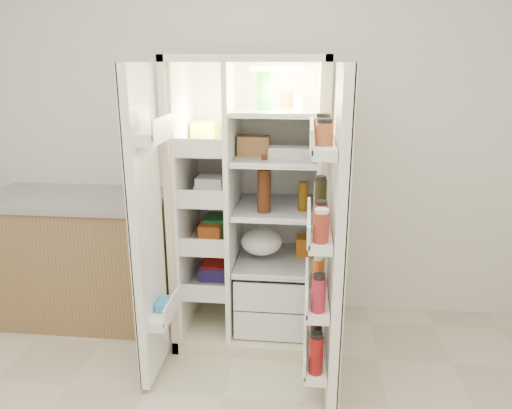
# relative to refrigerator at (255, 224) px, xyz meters

# --- Properties ---
(wall_back) EXTENTS (4.00, 0.02, 2.70)m
(wall_back) POSITION_rel_refrigerator_xyz_m (-0.09, 0.35, 0.61)
(wall_back) COLOR white
(wall_back) RESTS_ON floor
(refrigerator) EXTENTS (0.92, 0.70, 1.80)m
(refrigerator) POSITION_rel_refrigerator_xyz_m (0.00, 0.00, 0.00)
(refrigerator) COLOR beige
(refrigerator) RESTS_ON floor
(freezer_door) EXTENTS (0.15, 0.40, 1.72)m
(freezer_door) POSITION_rel_refrigerator_xyz_m (-0.51, -0.60, 0.15)
(freezer_door) COLOR white
(freezer_door) RESTS_ON floor
(fridge_door) EXTENTS (0.17, 0.58, 1.72)m
(fridge_door) POSITION_rel_refrigerator_xyz_m (0.47, -0.70, 0.13)
(fridge_door) COLOR white
(fridge_door) RESTS_ON floor
(kitchen_counter) EXTENTS (1.23, 0.65, 0.89)m
(kitchen_counter) POSITION_rel_refrigerator_xyz_m (-1.23, 0.03, -0.30)
(kitchen_counter) COLOR olive
(kitchen_counter) RESTS_ON floor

